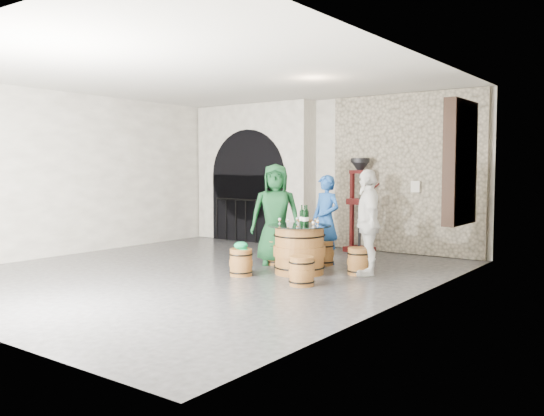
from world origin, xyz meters
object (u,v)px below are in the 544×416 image
Objects in this scene: barrel_stool_near_right at (302,271)px; barrel_stool_near_left at (241,262)px; person_green at (275,214)px; barrel_table at (299,250)px; barrel_stool_left at (277,253)px; wine_bottle_left at (302,217)px; barrel_stool_far at (323,253)px; wine_bottle_right at (307,217)px; wine_bottle_center at (305,217)px; side_barrel at (305,235)px; barrel_stool_right at (359,261)px; corking_press at (360,198)px; person_blue at (326,220)px; person_white at (368,222)px.

barrel_stool_near_right is 1.21m from barrel_stool_near_left.
barrel_table is at bearing -65.21° from person_green.
wine_bottle_left is at bearing -27.68° from barrel_stool_left.
wine_bottle_right is at bearing -77.03° from barrel_stool_far.
barrel_stool_left is 1.00× the size of barrel_stool_far.
wine_bottle_left is at bearing -61.73° from person_green.
side_barrel is (-1.48, 2.31, -0.60)m from wine_bottle_center.
side_barrel is (-0.53, 1.79, -0.58)m from person_green.
barrel_stool_far is 1.19m from wine_bottle_center.
wine_bottle_right reaches higher than barrel_stool_near_right.
person_green is at bearing 148.64° from barrel_table.
barrel_stool_right is (1.64, -0.00, 0.00)m from barrel_stool_left.
barrel_table is 0.54m from wine_bottle_center.
barrel_stool_near_right is at bearing -64.52° from corking_press.
person_green is 0.90m from person_blue.
barrel_stool_far is at bearing -71.17° from person_blue.
barrel_stool_near_right is 0.24× the size of person_green.
barrel_stool_left is 1.16m from wine_bottle_left.
barrel_stool_far is 1.33× the size of wine_bottle_center.
corking_press is at bearing 99.44° from wine_bottle_right.
wine_bottle_left is 2.71m from side_barrel.
wine_bottle_center reaches higher than side_barrel.
barrel_stool_right is 1.12m from wine_bottle_center.
barrel_stool_far is 0.26× the size of person_white.
wine_bottle_left reaches higher than side_barrel.
barrel_stool_far and barrel_stool_right have the same top height.
wine_bottle_center is at bearing -146.29° from barrel_stool_right.
barrel_table is at bearing -71.17° from person_blue.
side_barrel is at bearing 123.40° from wine_bottle_right.
wine_bottle_center is (0.10, -0.06, 0.00)m from wine_bottle_left.
person_green is 0.97m from wine_bottle_left.
barrel_table is 3.16× the size of wine_bottle_center.
corking_press reaches higher than barrel_stool_near_right.
person_blue is 0.94× the size of person_white.
wine_bottle_left is (0.13, -0.97, 0.13)m from person_blue.
barrel_stool_near_left is 0.23× the size of corking_press.
barrel_stool_right is 1.33× the size of wine_bottle_right.
person_white is (0.38, 1.34, 0.63)m from barrel_stool_near_right.
barrel_table reaches higher than barrel_stool_near_right.
wine_bottle_right is (0.94, -0.44, 0.03)m from person_green.
barrel_stool_left is at bearing -121.75° from person_white.
barrel_table is 2.88m from corking_press.
barrel_stool_near_left is 1.25m from wine_bottle_center.
barrel_table is 2.37× the size of barrel_stool_near_left.
barrel_stool_left is 1.00× the size of barrel_stool_near_right.
barrel_stool_right is 0.68× the size of side_barrel.
person_white is at bearing 31.25° from barrel_stool_right.
barrel_stool_far is (0.70, 0.45, 0.00)m from barrel_stool_left.
barrel_stool_near_left is at bearing -82.00° from barrel_stool_left.
person_green is (-0.04, 0.03, 0.68)m from barrel_stool_left.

